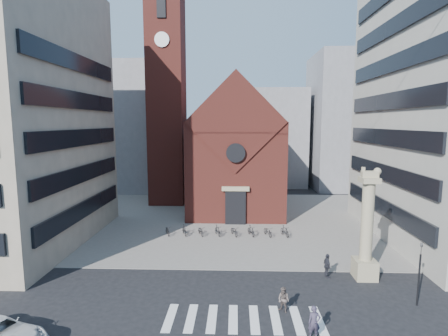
% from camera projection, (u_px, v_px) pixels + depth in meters
% --- Properties ---
extents(ground, '(120.00, 120.00, 0.00)m').
position_uv_depth(ground, '(235.00, 295.00, 24.40)').
color(ground, black).
rests_on(ground, ground).
extents(piazza, '(46.00, 30.00, 0.05)m').
position_uv_depth(piazza, '(235.00, 219.00, 43.22)').
color(piazza, gray).
rests_on(piazza, ground).
extents(zebra_crossing, '(10.20, 3.20, 0.01)m').
position_uv_depth(zebra_crossing, '(244.00, 319.00, 21.40)').
color(zebra_crossing, white).
rests_on(zebra_crossing, ground).
extents(church, '(12.00, 16.65, 18.00)m').
position_uv_depth(church, '(236.00, 151.00, 48.16)').
color(church, maroon).
rests_on(church, ground).
extents(campanile, '(5.50, 5.50, 31.20)m').
position_uv_depth(campanile, '(167.00, 96.00, 50.41)').
color(campanile, maroon).
rests_on(campanile, ground).
extents(bg_block_left, '(16.00, 14.00, 22.00)m').
position_uv_depth(bg_block_left, '(126.00, 128.00, 63.27)').
color(bg_block_left, gray).
rests_on(bg_block_left, ground).
extents(bg_block_mid, '(14.00, 12.00, 18.00)m').
position_uv_depth(bg_block_mid, '(267.00, 138.00, 67.60)').
color(bg_block_mid, gray).
rests_on(bg_block_mid, ground).
extents(bg_block_right, '(16.00, 14.00, 24.00)m').
position_uv_depth(bg_block_right, '(356.00, 122.00, 63.69)').
color(bg_block_right, gray).
rests_on(bg_block_right, ground).
extents(lion_column, '(1.63, 1.60, 8.68)m').
position_uv_depth(lion_column, '(367.00, 235.00, 26.58)').
color(lion_column, tan).
rests_on(lion_column, ground).
extents(traffic_light, '(0.13, 0.16, 4.30)m').
position_uv_depth(traffic_light, '(419.00, 272.00, 22.70)').
color(traffic_light, black).
rests_on(traffic_light, ground).
extents(pedestrian_0, '(0.70, 0.47, 1.89)m').
position_uv_depth(pedestrian_0, '(314.00, 323.00, 19.36)').
color(pedestrian_0, '#373043').
rests_on(pedestrian_0, ground).
extents(pedestrian_1, '(1.00, 0.98, 1.62)m').
position_uv_depth(pedestrian_1, '(284.00, 300.00, 22.10)').
color(pedestrian_1, '#5B4E49').
rests_on(pedestrian_1, ground).
extents(pedestrian_2, '(0.62, 1.16, 1.89)m').
position_uv_depth(pedestrian_2, '(327.00, 266.00, 27.00)').
color(pedestrian_2, '#26262E').
rests_on(pedestrian_2, ground).
extents(scooter_0, '(1.26, 1.96, 0.97)m').
position_uv_depth(scooter_0, '(168.00, 230.00, 37.18)').
color(scooter_0, '#232325').
rests_on(scooter_0, piazza).
extents(scooter_1, '(1.11, 1.86, 1.08)m').
position_uv_depth(scooter_1, '(184.00, 230.00, 37.12)').
color(scooter_1, '#232325').
rests_on(scooter_1, piazza).
extents(scooter_2, '(1.26, 1.96, 0.97)m').
position_uv_depth(scooter_2, '(201.00, 231.00, 37.06)').
color(scooter_2, '#232325').
rests_on(scooter_2, piazza).
extents(scooter_3, '(1.11, 1.86, 1.08)m').
position_uv_depth(scooter_3, '(218.00, 230.00, 37.00)').
color(scooter_3, '#232325').
rests_on(scooter_3, piazza).
extents(scooter_4, '(1.26, 1.96, 0.97)m').
position_uv_depth(scooter_4, '(234.00, 231.00, 36.94)').
color(scooter_4, '#232325').
rests_on(scooter_4, piazza).
extents(scooter_5, '(1.11, 1.86, 1.08)m').
position_uv_depth(scooter_5, '(251.00, 231.00, 36.88)').
color(scooter_5, '#232325').
rests_on(scooter_5, piazza).
extents(scooter_6, '(1.26, 1.96, 0.97)m').
position_uv_depth(scooter_6, '(268.00, 231.00, 36.82)').
color(scooter_6, '#232325').
rests_on(scooter_6, piazza).
extents(scooter_7, '(1.11, 1.86, 1.08)m').
position_uv_depth(scooter_7, '(285.00, 231.00, 36.76)').
color(scooter_7, '#232325').
rests_on(scooter_7, piazza).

